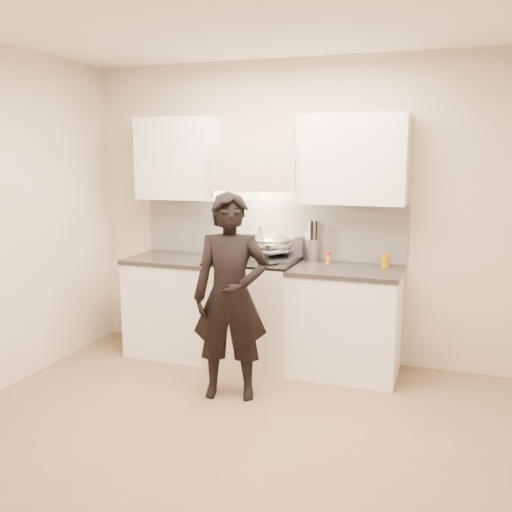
% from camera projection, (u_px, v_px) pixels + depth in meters
% --- Properties ---
extents(ground_plane, '(4.00, 4.00, 0.00)m').
position_uv_depth(ground_plane, '(226.00, 438.00, 3.81)').
color(ground_plane, '#836A51').
extents(room_shell, '(4.04, 3.54, 2.70)m').
position_uv_depth(room_shell, '(236.00, 194.00, 3.89)').
color(room_shell, beige).
rests_on(room_shell, ground).
extents(stove, '(0.76, 0.65, 0.96)m').
position_uv_depth(stove, '(254.00, 310.00, 5.15)').
color(stove, beige).
rests_on(stove, ground).
extents(counter_right, '(0.92, 0.67, 0.92)m').
position_uv_depth(counter_right, '(345.00, 321.00, 4.88)').
color(counter_right, white).
rests_on(counter_right, ground).
extents(counter_left, '(0.82, 0.67, 0.92)m').
position_uv_depth(counter_left, '(176.00, 304.00, 5.40)').
color(counter_left, white).
rests_on(counter_left, ground).
extents(wok, '(0.40, 0.50, 0.33)m').
position_uv_depth(wok, '(272.00, 244.00, 5.14)').
color(wok, silver).
rests_on(wok, stove).
extents(stock_pot, '(0.35, 0.26, 0.16)m').
position_uv_depth(stock_pot, '(229.00, 249.00, 5.03)').
color(stock_pot, silver).
rests_on(stock_pot, stove).
extents(utensil_crock, '(0.14, 0.14, 0.36)m').
position_uv_depth(utensil_crock, '(312.00, 248.00, 5.13)').
color(utensil_crock, '#9A97A5').
rests_on(utensil_crock, counter_right).
extents(spice_jar, '(0.05, 0.05, 0.11)m').
position_uv_depth(spice_jar, '(328.00, 257.00, 5.00)').
color(spice_jar, '#C06E21').
rests_on(spice_jar, counter_right).
extents(oil_glass, '(0.07, 0.07, 0.12)m').
position_uv_depth(oil_glass, '(386.00, 260.00, 4.83)').
color(oil_glass, '#A56E04').
rests_on(oil_glass, counter_right).
extents(person, '(0.66, 0.52, 1.59)m').
position_uv_depth(person, '(231.00, 297.00, 4.34)').
color(person, black).
rests_on(person, ground).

